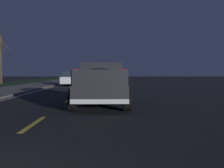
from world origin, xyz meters
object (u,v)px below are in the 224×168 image
at_px(sedan_red, 105,77).
at_px(sedan_white, 72,79).
at_px(bare_tree_far, 1,58).
at_px(pickup_truck, 101,83).

bearing_deg(sedan_red, sedan_white, 158.50).
relative_size(sedan_red, bare_tree_far, 0.68).
height_order(pickup_truck, bare_tree_far, bare_tree_far).
height_order(sedan_white, sedan_red, same).
bearing_deg(bare_tree_far, sedan_white, -116.39).
distance_m(pickup_truck, sedan_red, 26.82).
distance_m(pickup_truck, sedan_white, 18.32).
xyz_separation_m(sedan_white, bare_tree_far, (4.66, 9.40, 2.40)).
bearing_deg(pickup_truck, bare_tree_far, 30.09).
relative_size(sedan_white, bare_tree_far, 0.68).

